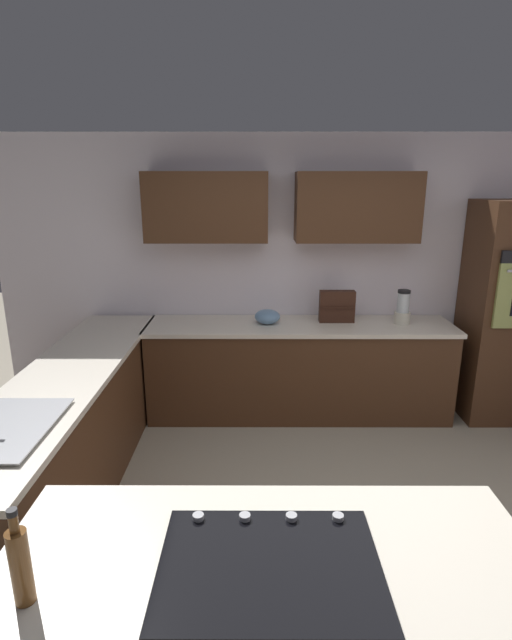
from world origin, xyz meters
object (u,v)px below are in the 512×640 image
sink_unit (5,427)px  oil_bottle (20,564)px  spice_rack (337,306)px  cooktop (269,565)px  blender (403,309)px  mixing_bowl (267,317)px

sink_unit → oil_bottle: size_ratio=2.08×
sink_unit → spice_rack: (-2.08, -2.07, 0.13)m
cooktop → blender: 3.23m
blender → spice_rack: size_ratio=0.97×
cooktop → blender: (-1.30, -2.95, 0.13)m
cooktop → spice_rack: size_ratio=2.33×
blender → spice_rack: (0.60, -0.05, 0.01)m
mixing_bowl → cooktop: bearing=89.0°
spice_rack → blender: bearing=175.0°
blender → spice_rack: 0.60m
cooktop → mixing_bowl: size_ratio=3.23×
blender → mixing_bowl: (1.25, -0.00, -0.07)m
sink_unit → cooktop: (-1.38, 0.94, -0.01)m
sink_unit → mixing_bowl: 2.47m
sink_unit → blender: (-2.68, -2.01, 0.12)m
spice_rack → cooktop: bearing=76.9°
oil_bottle → sink_unit: bearing=-60.7°
sink_unit → spice_rack: 2.93m
cooktop → spice_rack: spice_rack is taller
blender → oil_bottle: 3.73m
sink_unit → blender: size_ratio=2.21×
cooktop → mixing_bowl: bearing=-91.0°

